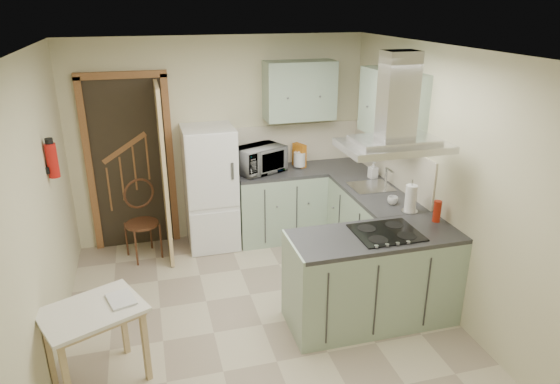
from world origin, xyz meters
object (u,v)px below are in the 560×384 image
object	(u,v)px
fridge	(211,188)
peninsula	(373,278)
drop_leaf_table	(97,346)
microwave	(260,159)
bentwood_chair	(142,224)
extractor_hood	(394,146)

from	to	relation	value
fridge	peninsula	size ratio (longest dim) A/B	0.97
peninsula	drop_leaf_table	world-z (taller)	peninsula
drop_leaf_table	microwave	bearing A→B (deg)	25.82
peninsula	drop_leaf_table	bearing A→B (deg)	-175.21
microwave	bentwood_chair	bearing A→B (deg)	160.59
peninsula	bentwood_chair	bearing A→B (deg)	137.87
extractor_hood	drop_leaf_table	xyz separation A→B (m)	(-2.54, -0.20, -1.38)
fridge	microwave	world-z (taller)	fridge
bentwood_chair	microwave	distance (m)	1.59
fridge	peninsula	xyz separation A→B (m)	(1.22, -1.98, -0.30)
extractor_hood	bentwood_chair	size ratio (longest dim) A/B	1.05
drop_leaf_table	microwave	size ratio (longest dim) A/B	1.26
fridge	bentwood_chair	bearing A→B (deg)	-172.15
drop_leaf_table	bentwood_chair	xyz separation A→B (m)	(0.38, 2.07, 0.09)
drop_leaf_table	bentwood_chair	distance (m)	2.11
extractor_hood	bentwood_chair	xyz separation A→B (m)	(-2.16, 1.86, -1.29)
drop_leaf_table	peninsula	bearing A→B (deg)	-19.54
fridge	drop_leaf_table	xyz separation A→B (m)	(-1.22, -2.18, -0.41)
fridge	extractor_hood	distance (m)	2.57
fridge	bentwood_chair	distance (m)	0.90
fridge	drop_leaf_table	distance (m)	2.53
drop_leaf_table	microwave	distance (m)	2.95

